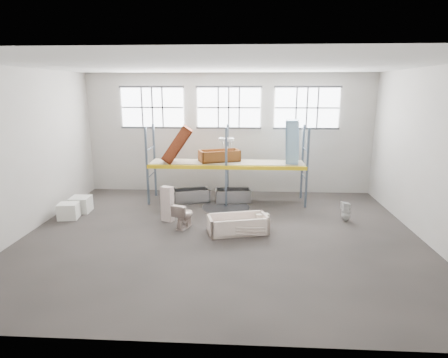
# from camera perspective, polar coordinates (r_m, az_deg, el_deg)

# --- Properties ---
(floor) EXTENTS (12.00, 10.00, 0.10)m
(floor) POSITION_cam_1_polar(r_m,az_deg,el_deg) (11.54, -0.43, -8.80)
(floor) COLOR #47403D
(floor) RESTS_ON ground
(ceiling) EXTENTS (12.00, 10.00, 0.10)m
(ceiling) POSITION_cam_1_polar(r_m,az_deg,el_deg) (10.67, -0.48, 17.37)
(ceiling) COLOR silver
(ceiling) RESTS_ON ground
(wall_back) EXTENTS (12.00, 0.10, 5.00)m
(wall_back) POSITION_cam_1_polar(r_m,az_deg,el_deg) (15.81, 0.74, 6.96)
(wall_back) COLOR #B5B0A7
(wall_back) RESTS_ON ground
(wall_front) EXTENTS (12.00, 0.10, 5.00)m
(wall_front) POSITION_cam_1_polar(r_m,az_deg,el_deg) (5.93, -3.65, -4.81)
(wall_front) COLOR #B4AEA6
(wall_front) RESTS_ON ground
(wall_left) EXTENTS (0.10, 10.00, 5.00)m
(wall_left) POSITION_cam_1_polar(r_m,az_deg,el_deg) (12.73, -28.83, 3.57)
(wall_left) COLOR #9E9992
(wall_left) RESTS_ON ground
(wall_right) EXTENTS (0.10, 10.00, 5.00)m
(wall_right) POSITION_cam_1_polar(r_m,az_deg,el_deg) (12.05, 29.66, 2.98)
(wall_right) COLOR #A9A59D
(wall_right) RESTS_ON ground
(window_left) EXTENTS (2.60, 0.04, 1.60)m
(window_left) POSITION_cam_1_polar(r_m,az_deg,el_deg) (16.07, -10.95, 10.77)
(window_left) COLOR white
(window_left) RESTS_ON wall_back
(window_mid) EXTENTS (2.60, 0.04, 1.60)m
(window_mid) POSITION_cam_1_polar(r_m,az_deg,el_deg) (15.60, 0.74, 10.93)
(window_mid) COLOR white
(window_mid) RESTS_ON wall_back
(window_right) EXTENTS (2.60, 0.04, 1.60)m
(window_right) POSITION_cam_1_polar(r_m,az_deg,el_deg) (15.79, 12.63, 10.64)
(window_right) COLOR white
(window_right) RESTS_ON wall_back
(rack_upright_la) EXTENTS (0.08, 0.08, 3.00)m
(rack_upright_la) POSITION_cam_1_polar(r_m,az_deg,el_deg) (14.32, -11.75, 1.89)
(rack_upright_la) COLOR slate
(rack_upright_la) RESTS_ON floor
(rack_upright_lb) EXTENTS (0.08, 0.08, 3.00)m
(rack_upright_lb) POSITION_cam_1_polar(r_m,az_deg,el_deg) (15.46, -10.62, 2.82)
(rack_upright_lb) COLOR slate
(rack_upright_lb) RESTS_ON floor
(rack_upright_ma) EXTENTS (0.08, 0.08, 3.00)m
(rack_upright_ma) POSITION_cam_1_polar(r_m,az_deg,el_deg) (13.85, 0.33, 1.79)
(rack_upright_ma) COLOR slate
(rack_upright_ma) RESTS_ON floor
(rack_upright_mb) EXTENTS (0.08, 0.08, 3.00)m
(rack_upright_mb) POSITION_cam_1_polar(r_m,az_deg,el_deg) (15.03, 0.57, 2.74)
(rack_upright_mb) COLOR slate
(rack_upright_mb) RESTS_ON floor
(rack_upright_ra) EXTENTS (0.08, 0.08, 3.00)m
(rack_upright_ra) POSITION_cam_1_polar(r_m,az_deg,el_deg) (14.02, 12.67, 1.60)
(rack_upright_ra) COLOR slate
(rack_upright_ra) RESTS_ON floor
(rack_upright_rb) EXTENTS (0.08, 0.08, 3.00)m
(rack_upright_rb) POSITION_cam_1_polar(r_m,az_deg,el_deg) (15.18, 11.96, 2.56)
(rack_upright_rb) COLOR slate
(rack_upright_rb) RESTS_ON floor
(rack_beam_front) EXTENTS (6.00, 0.10, 0.14)m
(rack_beam_front) POSITION_cam_1_polar(r_m,az_deg,el_deg) (13.85, 0.33, 1.79)
(rack_beam_front) COLOR yellow
(rack_beam_front) RESTS_ON floor
(rack_beam_back) EXTENTS (6.00, 0.10, 0.14)m
(rack_beam_back) POSITION_cam_1_polar(r_m,az_deg,el_deg) (15.03, 0.57, 2.74)
(rack_beam_back) COLOR yellow
(rack_beam_back) RESTS_ON floor
(shelf_deck) EXTENTS (5.90, 1.10, 0.03)m
(shelf_deck) POSITION_cam_1_polar(r_m,az_deg,el_deg) (14.42, 0.46, 2.59)
(shelf_deck) COLOR gray
(shelf_deck) RESTS_ON floor
(wet_patch) EXTENTS (1.80, 1.80, 0.00)m
(wet_patch) POSITION_cam_1_polar(r_m,az_deg,el_deg) (14.05, 0.28, -4.37)
(wet_patch) COLOR black
(wet_patch) RESTS_ON floor
(bathtub_beige) EXTENTS (1.99, 1.29, 0.54)m
(bathtub_beige) POSITION_cam_1_polar(r_m,az_deg,el_deg) (11.62, 2.12, -6.95)
(bathtub_beige) COLOR #FAE1D2
(bathtub_beige) RESTS_ON floor
(cistern_spare) EXTENTS (0.45, 0.29, 0.39)m
(cistern_spare) POSITION_cam_1_polar(r_m,az_deg,el_deg) (12.02, 5.90, -6.25)
(cistern_spare) COLOR beige
(cistern_spare) RESTS_ON bathtub_beige
(sink_in_tub) EXTENTS (0.49, 0.49, 0.14)m
(sink_in_tub) POSITION_cam_1_polar(r_m,az_deg,el_deg) (11.93, 2.33, -6.96)
(sink_in_tub) COLOR beige
(sink_in_tub) RESTS_ON bathtub_beige
(toilet_beige) EXTENTS (0.73, 0.93, 0.84)m
(toilet_beige) POSITION_cam_1_polar(r_m,az_deg,el_deg) (12.02, -6.23, -5.55)
(toilet_beige) COLOR #C3ACA2
(toilet_beige) RESTS_ON floor
(cistern_tall) EXTENTS (0.45, 0.38, 1.20)m
(cistern_tall) POSITION_cam_1_polar(r_m,az_deg,el_deg) (12.64, -8.70, -3.80)
(cistern_tall) COLOR beige
(cistern_tall) RESTS_ON floor
(toilet_white) EXTENTS (0.36, 0.36, 0.68)m
(toilet_white) POSITION_cam_1_polar(r_m,az_deg,el_deg) (13.20, 18.27, -4.76)
(toilet_white) COLOR white
(toilet_white) RESTS_ON floor
(steel_tub_left) EXTENTS (1.54, 1.07, 0.51)m
(steel_tub_left) POSITION_cam_1_polar(r_m,az_deg,el_deg) (14.72, -5.09, -2.53)
(steel_tub_left) COLOR #AEB0B5
(steel_tub_left) RESTS_ON floor
(steel_tub_right) EXTENTS (1.44, 0.79, 0.50)m
(steel_tub_right) POSITION_cam_1_polar(r_m,az_deg,el_deg) (14.69, 1.38, -2.54)
(steel_tub_right) COLOR #9A9CA0
(steel_tub_right) RESTS_ON floor
(rust_tub_flat) EXTENTS (1.70, 1.23, 0.43)m
(rust_tub_flat) POSITION_cam_1_polar(r_m,az_deg,el_deg) (14.50, -0.71, 3.62)
(rust_tub_flat) COLOR brown
(rust_tub_flat) RESTS_ON shelf_deck
(rust_tub_tilted) EXTENTS (1.28, 0.83, 1.48)m
(rust_tub_tilted) POSITION_cam_1_polar(r_m,az_deg,el_deg) (14.33, -7.20, 5.31)
(rust_tub_tilted) COLOR #93461C
(rust_tub_tilted) RESTS_ON shelf_deck
(sink_on_shelf) EXTENTS (0.64, 0.53, 0.52)m
(sink_on_shelf) POSITION_cam_1_polar(r_m,az_deg,el_deg) (14.05, 0.36, 4.43)
(sink_on_shelf) COLOR silver
(sink_on_shelf) RESTS_ON rust_tub_flat
(blue_tub_upright) EXTENTS (0.64, 0.85, 1.66)m
(blue_tub_upright) POSITION_cam_1_polar(r_m,az_deg,el_deg) (14.37, 10.48, 5.62)
(blue_tub_upright) COLOR #8DBBDB
(blue_tub_upright) RESTS_ON shelf_deck
(bucket) EXTENTS (0.35, 0.35, 0.31)m
(bucket) POSITION_cam_1_polar(r_m,az_deg,el_deg) (11.61, 0.29, -7.56)
(bucket) COLOR silver
(bucket) RESTS_ON floor
(carton_near) EXTENTS (0.71, 0.63, 0.55)m
(carton_near) POSITION_cam_1_polar(r_m,az_deg,el_deg) (13.87, -22.81, -4.57)
(carton_near) COLOR white
(carton_near) RESTS_ON floor
(carton_far) EXTENTS (0.70, 0.70, 0.56)m
(carton_far) POSITION_cam_1_polar(r_m,az_deg,el_deg) (14.45, -21.16, -3.67)
(carton_far) COLOR silver
(carton_far) RESTS_ON floor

